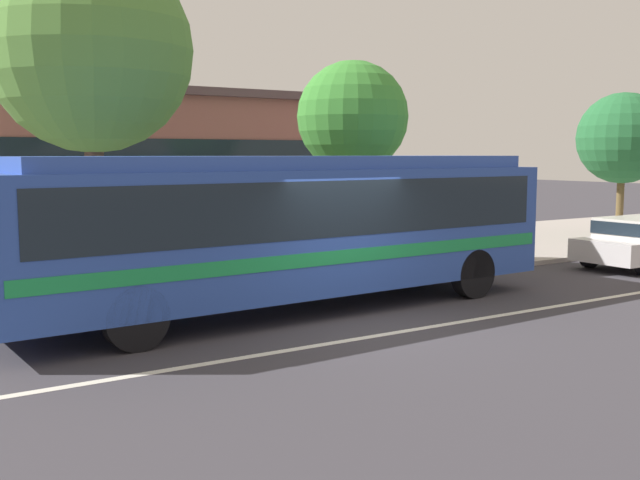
{
  "coord_description": "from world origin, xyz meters",
  "views": [
    {
      "loc": [
        -7.42,
        -10.21,
        2.92
      ],
      "look_at": [
        0.2,
        1.57,
        1.3
      ],
      "focal_mm": 42.04,
      "sensor_mm": 36.0,
      "label": 1
    }
  ],
  "objects_px": {
    "street_tree_far_end": "(623,138)",
    "pedestrian_walking_along_curb": "(32,255)",
    "street_tree_near_stop": "(91,51)",
    "pedestrian_waiting_near_sign": "(244,239)",
    "bus_stop_sign": "(431,201)",
    "street_tree_mid_block": "(353,118)",
    "transit_bus": "(292,221)"
  },
  "relations": [
    {
      "from": "bus_stop_sign",
      "to": "street_tree_near_stop",
      "type": "relative_size",
      "value": 0.37
    },
    {
      "from": "street_tree_near_stop",
      "to": "street_tree_mid_block",
      "type": "bearing_deg",
      "value": -2.69
    },
    {
      "from": "pedestrian_waiting_near_sign",
      "to": "pedestrian_walking_along_curb",
      "type": "height_order",
      "value": "pedestrian_waiting_near_sign"
    },
    {
      "from": "street_tree_mid_block",
      "to": "pedestrian_waiting_near_sign",
      "type": "bearing_deg",
      "value": -160.02
    },
    {
      "from": "pedestrian_walking_along_curb",
      "to": "street_tree_mid_block",
      "type": "bearing_deg",
      "value": 6.74
    },
    {
      "from": "pedestrian_walking_along_curb",
      "to": "street_tree_near_stop",
      "type": "distance_m",
      "value": 4.41
    },
    {
      "from": "pedestrian_waiting_near_sign",
      "to": "street_tree_far_end",
      "type": "height_order",
      "value": "street_tree_far_end"
    },
    {
      "from": "pedestrian_walking_along_curb",
      "to": "bus_stop_sign",
      "type": "bearing_deg",
      "value": -4.19
    },
    {
      "from": "street_tree_near_stop",
      "to": "street_tree_mid_block",
      "type": "distance_m",
      "value": 6.48
    },
    {
      "from": "transit_bus",
      "to": "pedestrian_waiting_near_sign",
      "type": "bearing_deg",
      "value": 87.35
    },
    {
      "from": "pedestrian_walking_along_curb",
      "to": "street_tree_far_end",
      "type": "relative_size",
      "value": 0.34
    },
    {
      "from": "street_tree_far_end",
      "to": "street_tree_near_stop",
      "type": "bearing_deg",
      "value": 179.59
    },
    {
      "from": "bus_stop_sign",
      "to": "street_tree_mid_block",
      "type": "relative_size",
      "value": 0.51
    },
    {
      "from": "pedestrian_waiting_near_sign",
      "to": "street_tree_far_end",
      "type": "relative_size",
      "value": 0.36
    },
    {
      "from": "street_tree_near_stop",
      "to": "pedestrian_waiting_near_sign",
      "type": "bearing_deg",
      "value": -32.55
    },
    {
      "from": "pedestrian_waiting_near_sign",
      "to": "street_tree_far_end",
      "type": "bearing_deg",
      "value": 5.91
    },
    {
      "from": "pedestrian_waiting_near_sign",
      "to": "street_tree_mid_block",
      "type": "height_order",
      "value": "street_tree_mid_block"
    },
    {
      "from": "street_tree_near_stop",
      "to": "bus_stop_sign",
      "type": "bearing_deg",
      "value": -14.16
    },
    {
      "from": "transit_bus",
      "to": "bus_stop_sign",
      "type": "xyz_separation_m",
      "value": [
        5.04,
        1.88,
        0.11
      ]
    },
    {
      "from": "pedestrian_walking_along_curb",
      "to": "street_tree_near_stop",
      "type": "height_order",
      "value": "street_tree_near_stop"
    },
    {
      "from": "pedestrian_waiting_near_sign",
      "to": "bus_stop_sign",
      "type": "xyz_separation_m",
      "value": [
        4.94,
        -0.24,
        0.65
      ]
    },
    {
      "from": "bus_stop_sign",
      "to": "transit_bus",
      "type": "bearing_deg",
      "value": -159.53
    },
    {
      "from": "transit_bus",
      "to": "bus_stop_sign",
      "type": "bearing_deg",
      "value": 20.47
    },
    {
      "from": "transit_bus",
      "to": "street_tree_far_end",
      "type": "xyz_separation_m",
      "value": [
        14.95,
        3.66,
        1.75
      ]
    },
    {
      "from": "transit_bus",
      "to": "pedestrian_waiting_near_sign",
      "type": "distance_m",
      "value": 2.19
    },
    {
      "from": "pedestrian_waiting_near_sign",
      "to": "pedestrian_walking_along_curb",
      "type": "bearing_deg",
      "value": 174.15
    },
    {
      "from": "pedestrian_walking_along_curb",
      "to": "street_tree_mid_block",
      "type": "relative_size",
      "value": 0.32
    },
    {
      "from": "street_tree_mid_block",
      "to": "street_tree_far_end",
      "type": "distance_m",
      "value": 11.11
    },
    {
      "from": "street_tree_mid_block",
      "to": "street_tree_far_end",
      "type": "xyz_separation_m",
      "value": [
        11.1,
        0.17,
        -0.38
      ]
    },
    {
      "from": "pedestrian_waiting_near_sign",
      "to": "transit_bus",
      "type": "bearing_deg",
      "value": -92.65
    },
    {
      "from": "bus_stop_sign",
      "to": "street_tree_mid_block",
      "type": "distance_m",
      "value": 2.84
    },
    {
      "from": "street_tree_far_end",
      "to": "pedestrian_walking_along_curb",
      "type": "bearing_deg",
      "value": -176.66
    }
  ]
}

